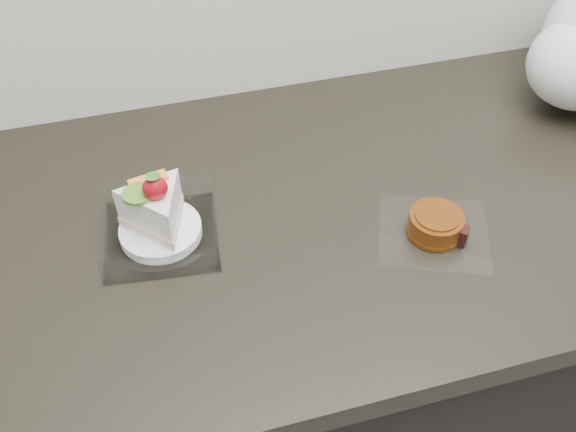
# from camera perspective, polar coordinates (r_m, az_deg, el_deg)

# --- Properties ---
(counter) EXTENTS (2.04, 0.64, 0.90)m
(counter) POSITION_cam_1_polar(r_m,az_deg,el_deg) (1.33, 8.66, -11.60)
(counter) COLOR black
(counter) RESTS_ON ground
(cake_tray) EXTENTS (0.17, 0.17, 0.12)m
(cake_tray) POSITION_cam_1_polar(r_m,az_deg,el_deg) (0.89, -11.43, -0.38)
(cake_tray) COLOR white
(cake_tray) RESTS_ON counter
(mooncake_wrap) EXTENTS (0.19, 0.19, 0.04)m
(mooncake_wrap) POSITION_cam_1_polar(r_m,az_deg,el_deg) (0.92, 13.02, -0.87)
(mooncake_wrap) COLOR white
(mooncake_wrap) RESTS_ON counter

